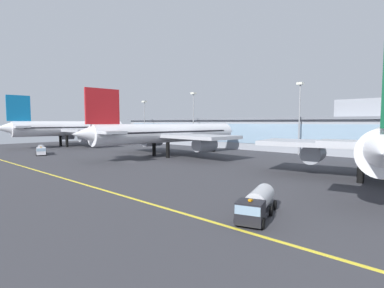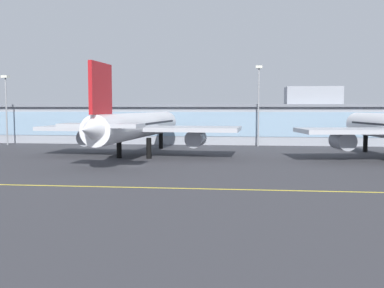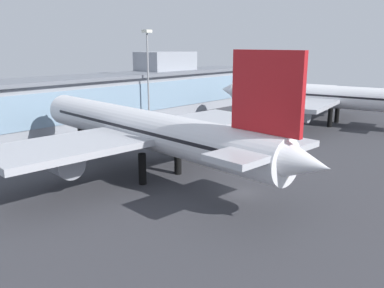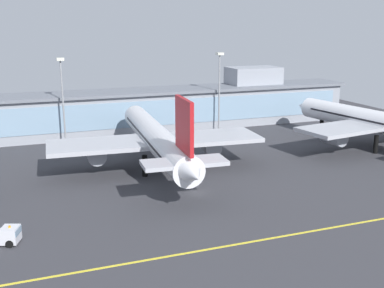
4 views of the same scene
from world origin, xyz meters
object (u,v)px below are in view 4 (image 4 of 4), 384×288
Objects in this scene: airliner_near_right at (157,139)px; airliner_far_right at (376,122)px; apron_light_mast_centre at (62,89)px; apron_light_mast_west at (219,80)px.

airliner_far_right is (55.87, -1.78, -0.09)m from airliner_near_right.
airliner_far_right is at bearing -22.50° from apron_light_mast_centre.
airliner_near_right reaches higher than airliner_far_right.
airliner_near_right is at bearing 79.07° from airliner_far_right.
airliner_near_right is at bearing -60.21° from apron_light_mast_centre.
apron_light_mast_centre is (-43.40, -1.70, -0.15)m from apron_light_mast_west.
apron_light_mast_west is 43.44m from apron_light_mast_centre.
airliner_far_right is 2.47× the size of apron_light_mast_west.
apron_light_mast_centre is (-16.03, 28.00, 7.88)m from airliner_near_right.
apron_light_mast_centre reaches higher than airliner_near_right.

